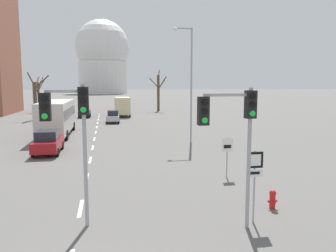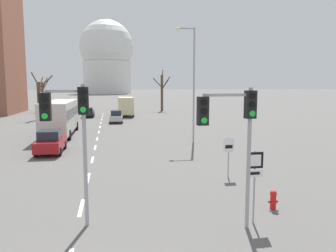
{
  "view_description": "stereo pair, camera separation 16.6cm",
  "coord_description": "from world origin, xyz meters",
  "px_view_note": "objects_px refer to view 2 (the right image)",
  "views": [
    {
      "loc": [
        1.11,
        -6.32,
        5.06
      ],
      "look_at": [
        3.42,
        5.76,
        3.53
      ],
      "focal_mm": 35.0,
      "sensor_mm": 36.0,
      "label": 1
    },
    {
      "loc": [
        1.27,
        -6.35,
        5.06
      ],
      "look_at": [
        3.42,
        5.76,
        3.53
      ],
      "focal_mm": 35.0,
      "sensor_mm": 36.0,
      "label": 2
    }
  ],
  "objects_px": {
    "street_lamp_right": "(191,76)",
    "delivery_truck": "(126,106)",
    "sedan_mid_centre": "(51,142)",
    "speed_limit_sign": "(229,150)",
    "city_bus": "(60,115)",
    "sedan_near_left": "(88,112)",
    "route_sign_post": "(255,174)",
    "fire_hydrant": "(273,199)",
    "traffic_signal_centre_tall": "(71,120)",
    "traffic_signal_near_right": "(234,123)",
    "sedan_near_right": "(116,116)"
  },
  "relations": [
    {
      "from": "speed_limit_sign",
      "to": "sedan_near_right",
      "type": "distance_m",
      "value": 28.74
    },
    {
      "from": "speed_limit_sign",
      "to": "sedan_near_left",
      "type": "bearing_deg",
      "value": 104.86
    },
    {
      "from": "speed_limit_sign",
      "to": "delivery_truck",
      "type": "relative_size",
      "value": 0.31
    },
    {
      "from": "route_sign_post",
      "to": "sedan_near_right",
      "type": "height_order",
      "value": "route_sign_post"
    },
    {
      "from": "fire_hydrant",
      "to": "delivery_truck",
      "type": "bearing_deg",
      "value": 95.35
    },
    {
      "from": "traffic_signal_centre_tall",
      "to": "fire_hydrant",
      "type": "xyz_separation_m",
      "value": [
        7.86,
        0.28,
        -3.43
      ]
    },
    {
      "from": "sedan_mid_centre",
      "to": "city_bus",
      "type": "bearing_deg",
      "value": 93.31
    },
    {
      "from": "route_sign_post",
      "to": "fire_hydrant",
      "type": "bearing_deg",
      "value": 39.54
    },
    {
      "from": "street_lamp_right",
      "to": "delivery_truck",
      "type": "distance_m",
      "value": 27.46
    },
    {
      "from": "traffic_signal_centre_tall",
      "to": "route_sign_post",
      "type": "bearing_deg",
      "value": -7.62
    },
    {
      "from": "traffic_signal_near_right",
      "to": "fire_hydrant",
      "type": "bearing_deg",
      "value": 31.79
    },
    {
      "from": "sedan_mid_centre",
      "to": "traffic_signal_centre_tall",
      "type": "bearing_deg",
      "value": -77.23
    },
    {
      "from": "traffic_signal_near_right",
      "to": "sedan_mid_centre",
      "type": "bearing_deg",
      "value": 119.97
    },
    {
      "from": "sedan_near_left",
      "to": "city_bus",
      "type": "relative_size",
      "value": 0.42
    },
    {
      "from": "sedan_mid_centre",
      "to": "street_lamp_right",
      "type": "bearing_deg",
      "value": 11.39
    },
    {
      "from": "sedan_near_left",
      "to": "traffic_signal_centre_tall",
      "type": "bearing_deg",
      "value": -87.11
    },
    {
      "from": "speed_limit_sign",
      "to": "traffic_signal_near_right",
      "type": "bearing_deg",
      "value": -109.47
    },
    {
      "from": "traffic_signal_near_right",
      "to": "street_lamp_right",
      "type": "distance_m",
      "value": 17.57
    },
    {
      "from": "speed_limit_sign",
      "to": "sedan_near_right",
      "type": "bearing_deg",
      "value": 101.19
    },
    {
      "from": "speed_limit_sign",
      "to": "city_bus",
      "type": "relative_size",
      "value": 0.21
    },
    {
      "from": "speed_limit_sign",
      "to": "traffic_signal_centre_tall",
      "type": "bearing_deg",
      "value": -146.73
    },
    {
      "from": "traffic_signal_near_right",
      "to": "street_lamp_right",
      "type": "height_order",
      "value": "street_lamp_right"
    },
    {
      "from": "route_sign_post",
      "to": "delivery_truck",
      "type": "relative_size",
      "value": 0.38
    },
    {
      "from": "sedan_near_right",
      "to": "street_lamp_right",
      "type": "bearing_deg",
      "value": -70.23
    },
    {
      "from": "street_lamp_right",
      "to": "delivery_truck",
      "type": "relative_size",
      "value": 1.38
    },
    {
      "from": "traffic_signal_centre_tall",
      "to": "fire_hydrant",
      "type": "distance_m",
      "value": 8.58
    },
    {
      "from": "speed_limit_sign",
      "to": "city_bus",
      "type": "xyz_separation_m",
      "value": [
        -11.33,
        17.66,
        0.53
      ]
    },
    {
      "from": "traffic_signal_centre_tall",
      "to": "city_bus",
      "type": "relative_size",
      "value": 0.47
    },
    {
      "from": "traffic_signal_centre_tall",
      "to": "fire_hydrant",
      "type": "height_order",
      "value": "traffic_signal_centre_tall"
    },
    {
      "from": "fire_hydrant",
      "to": "city_bus",
      "type": "xyz_separation_m",
      "value": [
        -11.49,
        22.44,
        1.62
      ]
    },
    {
      "from": "route_sign_post",
      "to": "traffic_signal_centre_tall",
      "type": "bearing_deg",
      "value": 172.38
    },
    {
      "from": "traffic_signal_centre_tall",
      "to": "street_lamp_right",
      "type": "relative_size",
      "value": 0.51
    },
    {
      "from": "fire_hydrant",
      "to": "street_lamp_right",
      "type": "distance_m",
      "value": 16.68
    },
    {
      "from": "traffic_signal_near_right",
      "to": "speed_limit_sign",
      "type": "distance_m",
      "value": 7.0
    },
    {
      "from": "speed_limit_sign",
      "to": "street_lamp_right",
      "type": "xyz_separation_m",
      "value": [
        0.61,
        10.97,
        4.37
      ]
    },
    {
      "from": "route_sign_post",
      "to": "city_bus",
      "type": "bearing_deg",
      "value": 113.2
    },
    {
      "from": "fire_hydrant",
      "to": "traffic_signal_near_right",
      "type": "bearing_deg",
      "value": -148.21
    },
    {
      "from": "traffic_signal_near_right",
      "to": "route_sign_post",
      "type": "height_order",
      "value": "traffic_signal_near_right"
    },
    {
      "from": "street_lamp_right",
      "to": "sedan_mid_centre",
      "type": "height_order",
      "value": "street_lamp_right"
    },
    {
      "from": "sedan_near_left",
      "to": "street_lamp_right",
      "type": "bearing_deg",
      "value": -68.17
    },
    {
      "from": "fire_hydrant",
      "to": "delivery_truck",
      "type": "height_order",
      "value": "delivery_truck"
    },
    {
      "from": "speed_limit_sign",
      "to": "city_bus",
      "type": "bearing_deg",
      "value": 122.67
    },
    {
      "from": "traffic_signal_centre_tall",
      "to": "street_lamp_right",
      "type": "height_order",
      "value": "street_lamp_right"
    },
    {
      "from": "traffic_signal_near_right",
      "to": "sedan_mid_centre",
      "type": "height_order",
      "value": "traffic_signal_near_right"
    },
    {
      "from": "fire_hydrant",
      "to": "sedan_mid_centre",
      "type": "height_order",
      "value": "sedan_mid_centre"
    },
    {
      "from": "street_lamp_right",
      "to": "sedan_near_left",
      "type": "bearing_deg",
      "value": 111.83
    },
    {
      "from": "speed_limit_sign",
      "to": "sedan_mid_centre",
      "type": "bearing_deg",
      "value": 141.25
    },
    {
      "from": "traffic_signal_centre_tall",
      "to": "street_lamp_right",
      "type": "distance_m",
      "value": 18.16
    },
    {
      "from": "route_sign_post",
      "to": "city_bus",
      "type": "xyz_separation_m",
      "value": [
        -10.1,
        23.58,
        0.18
      ]
    },
    {
      "from": "traffic_signal_centre_tall",
      "to": "sedan_near_left",
      "type": "bearing_deg",
      "value": 92.89
    }
  ]
}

